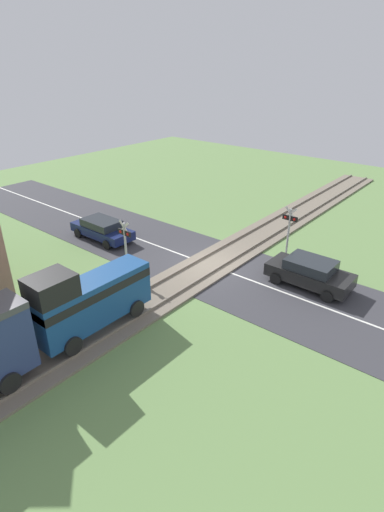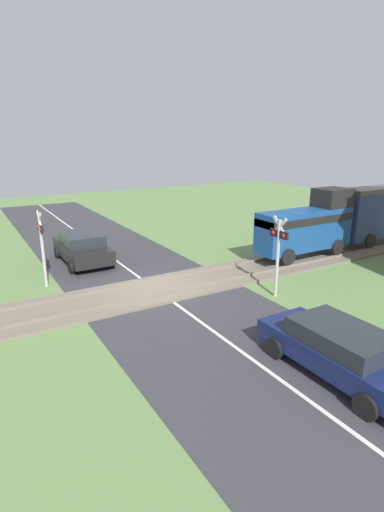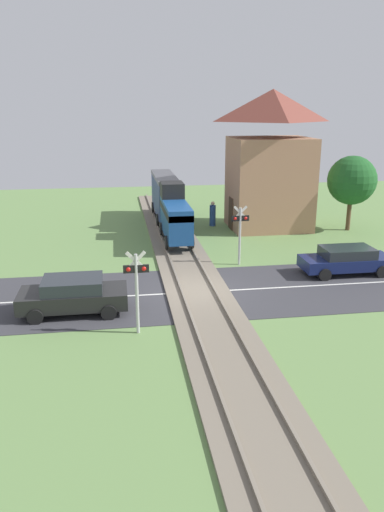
{
  "view_description": "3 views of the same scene",
  "coord_description": "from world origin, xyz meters",
  "px_view_note": "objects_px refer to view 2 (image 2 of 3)",
  "views": [
    {
      "loc": [
        -11.85,
        15.94,
        10.34
      ],
      "look_at": [
        0.0,
        1.59,
        1.2
      ],
      "focal_mm": 28.0,
      "sensor_mm": 36.0,
      "label": 1
    },
    {
      "loc": [
        13.32,
        -6.32,
        5.85
      ],
      "look_at": [
        0.0,
        1.59,
        1.2
      ],
      "focal_mm": 28.0,
      "sensor_mm": 36.0,
      "label": 2
    },
    {
      "loc": [
        -3.32,
        -20.21,
        7.91
      ],
      "look_at": [
        0.0,
        1.59,
        1.2
      ],
      "focal_mm": 35.0,
      "sensor_mm": 36.0,
      "label": 3
    }
  ],
  "objects_px": {
    "crossing_signal_west_approach": "(42,239)",
    "crossing_signal_east_approach": "(278,246)",
    "car_near_crossing": "(82,247)",
    "train": "(355,216)",
    "car_far_side": "(340,350)"
  },
  "relations": [
    {
      "from": "crossing_signal_east_approach",
      "to": "car_near_crossing",
      "type": "bearing_deg",
      "value": -147.37
    },
    {
      "from": "crossing_signal_west_approach",
      "to": "crossing_signal_east_approach",
      "type": "bearing_deg",
      "value": 52.81
    },
    {
      "from": "car_near_crossing",
      "to": "crossing_signal_west_approach",
      "type": "bearing_deg",
      "value": -42.5
    },
    {
      "from": "train",
      "to": "crossing_signal_west_approach",
      "type": "height_order",
      "value": "train"
    },
    {
      "from": "crossing_signal_east_approach",
      "to": "train",
      "type": "bearing_deg",
      "value": 109.38
    },
    {
      "from": "crossing_signal_west_approach",
      "to": "crossing_signal_east_approach",
      "type": "relative_size",
      "value": 1.0
    },
    {
      "from": "car_far_side",
      "to": "car_near_crossing",
      "type": "bearing_deg",
      "value": -167.26
    },
    {
      "from": "car_near_crossing",
      "to": "crossing_signal_east_approach",
      "type": "bearing_deg",
      "value": 32.63
    },
    {
      "from": "car_far_side",
      "to": "crossing_signal_east_approach",
      "type": "bearing_deg",
      "value": 155.25
    },
    {
      "from": "car_far_side",
      "to": "crossing_signal_east_approach",
      "type": "relative_size",
      "value": 1.43
    },
    {
      "from": "train",
      "to": "crossing_signal_west_approach",
      "type": "distance_m",
      "value": 15.42
    },
    {
      "from": "car_far_side",
      "to": "crossing_signal_east_approach",
      "type": "height_order",
      "value": "crossing_signal_east_approach"
    },
    {
      "from": "car_near_crossing",
      "to": "train",
      "type": "bearing_deg",
      "value": 68.22
    },
    {
      "from": "car_far_side",
      "to": "crossing_signal_west_approach",
      "type": "distance_m",
      "value": 11.58
    },
    {
      "from": "crossing_signal_east_approach",
      "to": "car_far_side",
      "type": "bearing_deg",
      "value": -24.75
    }
  ]
}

